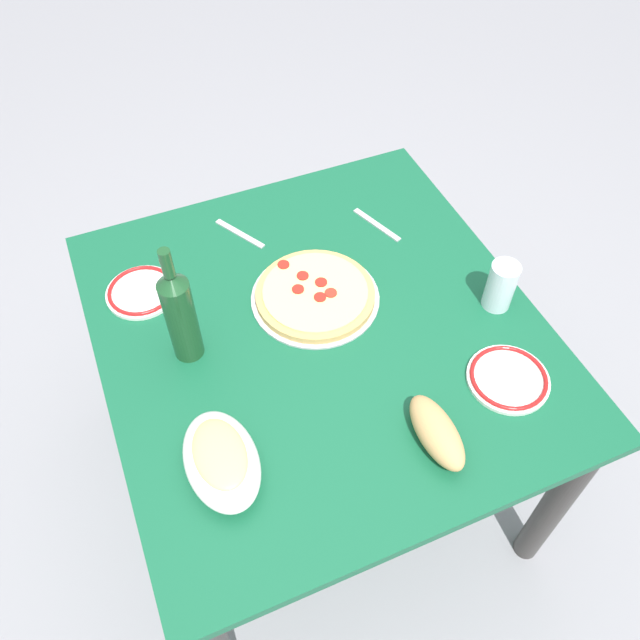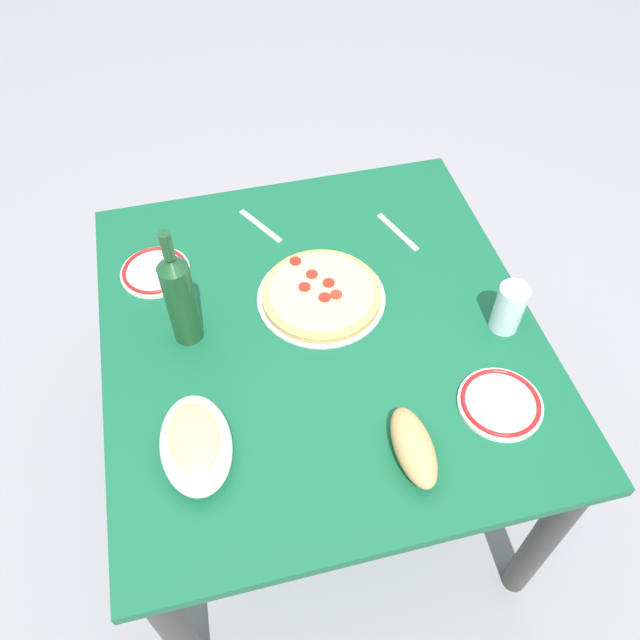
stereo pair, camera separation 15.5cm
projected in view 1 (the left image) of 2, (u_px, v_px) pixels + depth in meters
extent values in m
plane|color=gray|center=(320.00, 463.00, 2.14)|extent=(8.00, 8.00, 0.00)
cube|color=#145938|center=(320.00, 331.00, 1.59)|extent=(1.12, 1.05, 0.03)
cylinder|color=#33302D|center=(124.00, 332.00, 2.05)|extent=(0.07, 0.07, 0.69)
cylinder|color=#33302D|center=(386.00, 251.00, 2.28)|extent=(0.07, 0.07, 0.69)
cylinder|color=#33302D|center=(557.00, 501.00, 1.69)|extent=(0.07, 0.07, 0.69)
cylinder|color=#B7B7BC|center=(315.00, 298.00, 1.64)|extent=(0.33, 0.33, 0.01)
cylinder|color=tan|center=(315.00, 295.00, 1.63)|extent=(0.30, 0.30, 0.02)
cylinder|color=#EFD684|center=(315.00, 291.00, 1.62)|extent=(0.27, 0.27, 0.01)
cylinder|color=maroon|center=(321.00, 282.00, 1.63)|extent=(0.03, 0.03, 0.00)
cylinder|color=maroon|center=(298.00, 289.00, 1.61)|extent=(0.03, 0.03, 0.00)
cylinder|color=maroon|center=(303.00, 276.00, 1.64)|extent=(0.03, 0.03, 0.00)
cylinder|color=maroon|center=(320.00, 297.00, 1.60)|extent=(0.03, 0.03, 0.00)
cylinder|color=#B22D1E|center=(331.00, 293.00, 1.61)|extent=(0.03, 0.03, 0.00)
cylinder|color=maroon|center=(284.00, 265.00, 1.67)|extent=(0.03, 0.03, 0.00)
ellipsoid|color=white|center=(221.00, 460.00, 1.32)|extent=(0.24, 0.15, 0.07)
ellipsoid|color=#AD2819|center=(221.00, 458.00, 1.31)|extent=(0.20, 0.12, 0.03)
ellipsoid|color=#EACC75|center=(220.00, 453.00, 1.29)|extent=(0.17, 0.10, 0.02)
cylinder|color=#194723|center=(182.00, 320.00, 1.44)|extent=(0.07, 0.07, 0.23)
cone|color=#194723|center=(171.00, 280.00, 1.34)|extent=(0.07, 0.07, 0.03)
cylinder|color=#194723|center=(167.00, 263.00, 1.30)|extent=(0.03, 0.03, 0.07)
cylinder|color=silver|center=(501.00, 286.00, 1.58)|extent=(0.07, 0.07, 0.13)
cylinder|color=white|center=(142.00, 292.00, 1.64)|extent=(0.18, 0.18, 0.01)
torus|color=red|center=(141.00, 290.00, 1.64)|extent=(0.17, 0.17, 0.01)
cylinder|color=white|center=(508.00, 379.00, 1.48)|extent=(0.19, 0.19, 0.01)
torus|color=red|center=(509.00, 377.00, 1.47)|extent=(0.18, 0.18, 0.01)
ellipsoid|color=tan|center=(437.00, 432.00, 1.36)|extent=(0.19, 0.08, 0.07)
cube|color=#B7B7BC|center=(240.00, 234.00, 1.78)|extent=(0.16, 0.10, 0.00)
cube|color=#B7B7BC|center=(377.00, 225.00, 1.81)|extent=(0.17, 0.07, 0.00)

